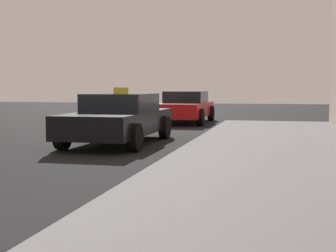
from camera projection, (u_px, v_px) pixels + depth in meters
name	position (u px, v px, depth m)	size (l,w,h in m)	color
car_black	(119.00, 118.00, 12.39)	(1.97, 4.46, 1.43)	black
car_red	(185.00, 107.00, 19.65)	(1.95, 4.40, 1.27)	red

